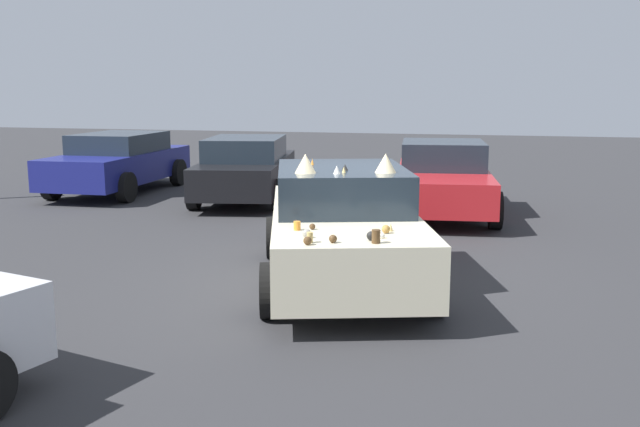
% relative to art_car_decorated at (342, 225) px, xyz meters
% --- Properties ---
extents(ground_plane, '(60.00, 60.00, 0.00)m').
position_rel_art_car_decorated_xyz_m(ground_plane, '(-0.04, -0.01, -0.75)').
color(ground_plane, '#2D2D30').
extents(art_car_decorated, '(4.81, 3.01, 1.72)m').
position_rel_art_car_decorated_xyz_m(art_car_decorated, '(0.00, 0.00, 0.00)').
color(art_car_decorated, beige).
rests_on(art_car_decorated, ground).
extents(parked_sedan_far_left, '(4.78, 2.59, 1.42)m').
position_rel_art_car_decorated_xyz_m(parked_sedan_far_left, '(6.13, 3.57, -0.03)').
color(parked_sedan_far_left, black).
rests_on(parked_sedan_far_left, ground).
extents(parked_sedan_row_back_center, '(4.66, 2.18, 1.42)m').
position_rel_art_car_decorated_xyz_m(parked_sedan_row_back_center, '(6.51, 6.98, -0.01)').
color(parked_sedan_row_back_center, navy).
rests_on(parked_sedan_row_back_center, ground).
extents(parked_sedan_behind_left, '(4.65, 2.40, 1.44)m').
position_rel_art_car_decorated_xyz_m(parked_sedan_behind_left, '(5.43, -0.84, -0.03)').
color(parked_sedan_behind_left, red).
rests_on(parked_sedan_behind_left, ground).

